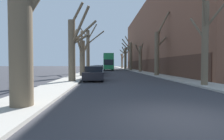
# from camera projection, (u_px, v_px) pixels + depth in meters

# --- Properties ---
(ground_plane) EXTENTS (300.00, 300.00, 0.00)m
(ground_plane) POSITION_uv_depth(u_px,v_px,m) (181.00, 120.00, 4.88)
(ground_plane) COLOR #333338
(sidewalk_left) EXTENTS (2.30, 120.00, 0.12)m
(sidewalk_left) POSITION_uv_depth(u_px,v_px,m) (94.00, 69.00, 54.54)
(sidewalk_left) COLOR #A39E93
(sidewalk_left) RESTS_ON ground
(sidewalk_right) EXTENTS (2.30, 120.00, 0.12)m
(sidewalk_right) POSITION_uv_depth(u_px,v_px,m) (127.00, 69.00, 55.05)
(sidewalk_right) COLOR #A39E93
(sidewalk_right) RESTS_ON ground
(building_facade_right) EXTENTS (10.08, 49.13, 14.52)m
(building_facade_right) POSITION_uv_depth(u_px,v_px,m) (166.00, 38.00, 37.99)
(building_facade_right) COLOR brown
(building_facade_right) RESTS_ON ground
(street_tree_left_0) EXTENTS (2.29, 2.48, 7.51)m
(street_tree_left_0) POSITION_uv_depth(u_px,v_px,m) (24.00, 23.00, 5.95)
(street_tree_left_0) COLOR brown
(street_tree_left_0) RESTS_ON ground
(street_tree_left_1) EXTENTS (2.37, 3.73, 6.63)m
(street_tree_left_1) POSITION_uv_depth(u_px,v_px,m) (74.00, 46.00, 14.98)
(street_tree_left_1) COLOR brown
(street_tree_left_1) RESTS_ON ground
(street_tree_left_2) EXTENTS (2.32, 2.90, 5.94)m
(street_tree_left_2) POSITION_uv_depth(u_px,v_px,m) (82.00, 55.00, 22.03)
(street_tree_left_2) COLOR brown
(street_tree_left_2) RESTS_ON ground
(street_tree_left_3) EXTENTS (4.66, 2.21, 8.77)m
(street_tree_left_3) POSITION_uv_depth(u_px,v_px,m) (88.00, 49.00, 30.56)
(street_tree_left_3) COLOR brown
(street_tree_left_3) RESTS_ON ground
(street_tree_right_0) EXTENTS (1.89, 2.79, 6.09)m
(street_tree_right_0) POSITION_uv_depth(u_px,v_px,m) (205.00, 41.00, 12.03)
(street_tree_right_0) COLOR brown
(street_tree_right_0) RESTS_ON ground
(street_tree_right_1) EXTENTS (2.41, 1.71, 8.46)m
(street_tree_right_1) POSITION_uv_depth(u_px,v_px,m) (158.00, 51.00, 23.22)
(street_tree_right_1) COLOR brown
(street_tree_right_1) RESTS_ON ground
(street_tree_right_2) EXTENTS (2.29, 3.82, 5.69)m
(street_tree_right_2) POSITION_uv_depth(u_px,v_px,m) (140.00, 58.00, 34.30)
(street_tree_right_2) COLOR brown
(street_tree_right_2) RESTS_ON ground
(street_tree_right_3) EXTENTS (2.72, 2.60, 9.15)m
(street_tree_right_3) POSITION_uv_depth(u_px,v_px,m) (130.00, 54.00, 45.12)
(street_tree_right_3) COLOR brown
(street_tree_right_3) RESTS_ON ground
(street_tree_right_4) EXTENTS (4.40, 2.73, 8.70)m
(street_tree_right_4) POSITION_uv_depth(u_px,v_px,m) (126.00, 57.00, 56.43)
(street_tree_right_4) COLOR brown
(street_tree_right_4) RESTS_ON ground
(street_tree_right_5) EXTENTS (1.84, 3.06, 6.74)m
(street_tree_right_5) POSITION_uv_depth(u_px,v_px,m) (122.00, 60.00, 67.39)
(street_tree_right_5) COLOR brown
(street_tree_right_5) RESTS_ON ground
(double_decker_bus) EXTENTS (2.52, 10.97, 4.25)m
(double_decker_bus) POSITION_uv_depth(u_px,v_px,m) (108.00, 61.00, 46.75)
(double_decker_bus) COLOR #1E7F47
(double_decker_bus) RESTS_ON ground
(parked_car_0) EXTENTS (1.82, 4.13, 1.37)m
(parked_car_0) POSITION_uv_depth(u_px,v_px,m) (94.00, 74.00, 16.67)
(parked_car_0) COLOR black
(parked_car_0) RESTS_ON ground
(parked_car_1) EXTENTS (1.73, 4.48, 1.38)m
(parked_car_1) POSITION_uv_depth(u_px,v_px,m) (97.00, 71.00, 23.07)
(parked_car_1) COLOR #9EA3AD
(parked_car_1) RESTS_ON ground
(parked_car_2) EXTENTS (1.88, 4.14, 1.37)m
(parked_car_2) POSITION_uv_depth(u_px,v_px,m) (98.00, 70.00, 28.60)
(parked_car_2) COLOR black
(parked_car_2) RESTS_ON ground
(parked_car_3) EXTENTS (1.87, 4.37, 1.38)m
(parked_car_3) POSITION_uv_depth(u_px,v_px,m) (99.00, 69.00, 34.95)
(parked_car_3) COLOR #9EA3AD
(parked_car_3) RESTS_ON ground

